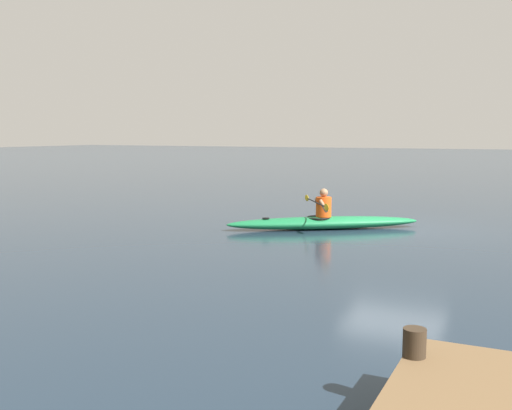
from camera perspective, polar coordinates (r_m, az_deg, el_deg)
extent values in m
plane|color=#1E2D3D|center=(15.40, 13.33, -2.25)|extent=(160.00, 160.00, 0.00)
ellipsoid|color=#19723F|center=(15.04, 6.54, -1.71)|extent=(4.48, 3.33, 0.31)
torus|color=black|center=(14.99, 6.02, -1.21)|extent=(0.85, 0.85, 0.04)
cylinder|color=black|center=(14.71, 0.95, -1.29)|extent=(0.18, 0.18, 0.02)
cylinder|color=#E04C14|center=(14.98, 6.53, -0.18)|extent=(0.39, 0.39, 0.50)
sphere|color=#936B4C|center=(14.94, 6.55, 1.19)|extent=(0.21, 0.21, 0.21)
cylinder|color=black|center=(14.92, 5.79, 0.26)|extent=(1.15, 1.68, 0.03)
ellipsoid|color=gold|center=(13.96, 6.79, -0.21)|extent=(0.26, 0.35, 0.17)
ellipsoid|color=gold|center=(15.89, 4.91, 0.67)|extent=(0.26, 0.35, 0.17)
cylinder|color=#936B4C|center=(14.67, 6.52, -0.10)|extent=(0.30, 0.21, 0.34)
cylinder|color=#936B4C|center=(15.24, 5.96, 0.17)|extent=(0.14, 0.32, 0.34)
cylinder|color=#382B1E|center=(5.48, 14.93, -15.11)|extent=(0.20, 0.20, 0.74)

